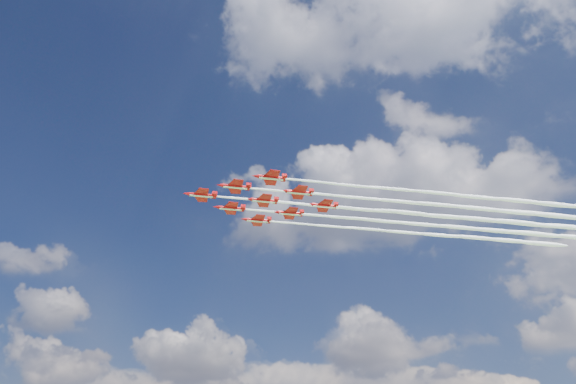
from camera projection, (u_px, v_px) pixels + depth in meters
The scene contains 9 objects.
jet_lead at pixel (390, 211), 173.23m from camera, with size 104.91×65.50×2.45m.
jet_row2_port at pixel (427, 204), 168.82m from camera, with size 104.91×65.50×2.45m.
jet_row2_starb at pixel (410, 223), 180.60m from camera, with size 104.91×65.50×2.45m.
jet_row3_port at pixel (465, 196), 164.41m from camera, with size 104.91×65.50×2.45m.
jet_row3_centre at pixel (446, 216), 176.19m from camera, with size 104.91×65.50×2.45m.
jet_row3_starb at pixel (428, 234), 187.98m from camera, with size 104.91×65.50×2.45m.
jet_row4_port at pixel (483, 209), 171.78m from camera, with size 104.91×65.50×2.45m.
jet_row4_starb at pixel (463, 228), 183.57m from camera, with size 104.91×65.50×2.45m.
jet_tail at pixel (500, 221), 179.16m from camera, with size 104.91×65.50×2.45m.
Camera 1 is at (58.49, -138.31, 4.00)m, focal length 35.00 mm.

